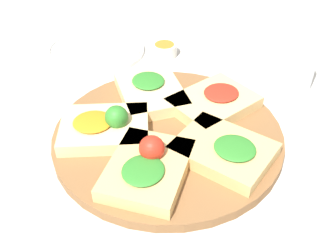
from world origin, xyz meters
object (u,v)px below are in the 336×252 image
at_px(serving_board, 168,135).
at_px(dipping_bowl, 165,49).
at_px(plate_right, 95,49).
at_px(water_glass, 300,67).

distance_m(serving_board, dipping_bowl, 0.32).
height_order(serving_board, plate_right, serving_board).
bearing_deg(plate_right, water_glass, -126.94).
height_order(water_glass, dipping_bowl, water_glass).
xyz_separation_m(serving_board, plate_right, (0.38, 0.07, -0.00)).
bearing_deg(plate_right, serving_board, -168.95).
relative_size(plate_right, dipping_bowl, 4.02).
height_order(plate_right, water_glass, water_glass).
distance_m(water_glass, dipping_bowl, 0.33).
xyz_separation_m(serving_board, dipping_bowl, (0.31, -0.09, 0.01)).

